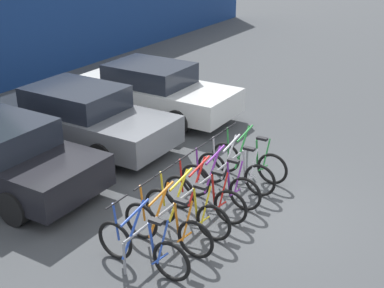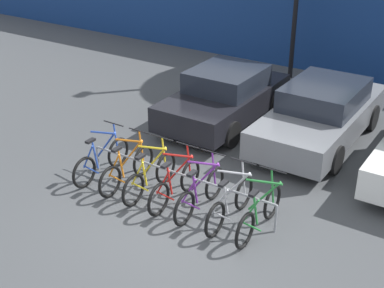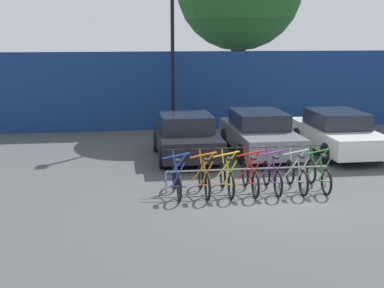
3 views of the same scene
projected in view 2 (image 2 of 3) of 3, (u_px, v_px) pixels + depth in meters
The scene contains 12 objects.
ground_plane at pixel (181, 223), 9.68m from camera, with size 120.00×120.00×0.00m, color #424447.
hoarding_wall at pixel (357, 28), 16.12m from camera, with size 36.00×0.16×3.16m, color navy.
bike_rack at pixel (178, 176), 10.23m from camera, with size 4.18×0.04×0.57m.
bicycle_blue at pixel (102, 160), 11.06m from camera, with size 0.68×1.71×1.05m.
bicycle_orange at pixel (127, 169), 10.73m from camera, with size 0.68×1.71×1.05m.
bicycle_yellow at pixel (150, 176), 10.45m from camera, with size 0.68×1.71×1.05m.
bicycle_red at pixel (175, 185), 10.16m from camera, with size 0.68×1.71×1.05m.
bicycle_purple at pixel (200, 193), 9.88m from camera, with size 0.68×1.71×1.05m.
bicycle_silver at pixel (230, 203), 9.57m from camera, with size 0.68×1.71×1.05m.
bicycle_green at pixel (259, 213), 9.28m from camera, with size 0.68×1.71×1.05m.
car_black at pixel (225, 96), 13.45m from camera, with size 1.91×3.99×1.40m.
car_grey at pixel (321, 113), 12.46m from camera, with size 1.91×4.56×1.40m.
Camera 2 is at (4.55, -6.64, 5.57)m, focal length 50.00 mm.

